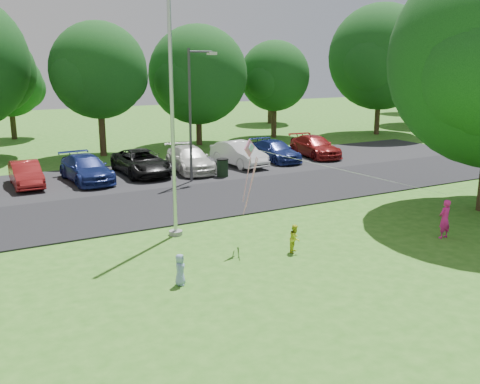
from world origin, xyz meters
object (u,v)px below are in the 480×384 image
flagpole (172,122)px  child_blue (180,269)px  street_lamp (194,103)px  trash_can (223,168)px  kite (255,161)px  woman (445,219)px  child_yellow (295,238)px

flagpole → child_blue: (-1.55, -4.28, -3.70)m
street_lamp → trash_can: size_ratio=6.53×
child_blue → kite: size_ratio=0.14×
street_lamp → child_blue: street_lamp is taller
woman → kite: (-6.41, 2.66, 2.25)m
child_yellow → trash_can: bearing=35.4°
flagpole → kite: size_ratio=1.46×
trash_can → kite: kite is taller
child_yellow → child_blue: 4.47m
street_lamp → kite: 10.43m
street_lamp → woman: (4.21, -12.79, -3.41)m
child_blue → child_yellow: bearing=-52.2°
woman → street_lamp: bearing=-76.0°
kite → woman: bearing=-49.7°
street_lamp → child_yellow: bearing=-115.2°
woman → kite: bearing=-26.7°
child_yellow → child_blue: bearing=148.8°
trash_can → child_yellow: trash_can is taller
child_yellow → kite: (-0.82, 1.31, 2.48)m
trash_can → kite: bearing=-110.7°
child_blue → kite: (3.60, 1.98, 2.50)m
woman → child_yellow: bearing=-17.8°
street_lamp → child_blue: 13.92m
street_lamp → child_yellow: size_ratio=7.12×
trash_can → child_blue: trash_can is taller
street_lamp → flagpole: bearing=-136.7°
trash_can → child_yellow: (-3.07, -11.61, -0.05)m
flagpole → street_lamp: 8.91m
child_blue → woman: bearing=-64.8°
child_yellow → child_blue: child_yellow is taller
flagpole → kite: 3.30m
woman → child_blue: 10.03m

